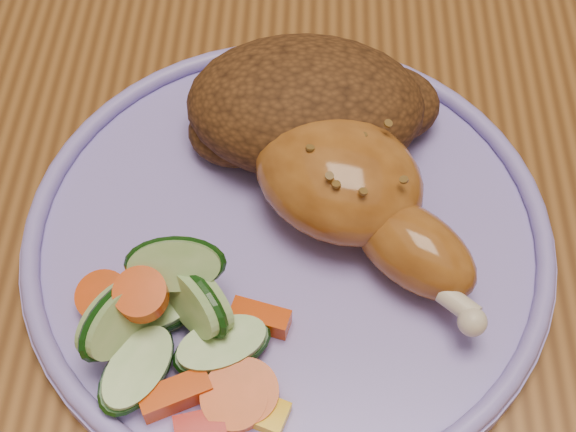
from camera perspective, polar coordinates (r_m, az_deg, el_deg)
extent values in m
cube|color=brown|center=(0.53, 9.83, 8.48)|extent=(0.90, 1.40, 0.04)
cylinder|color=#4C2D16|center=(1.17, -3.77, 4.51)|extent=(0.04, 0.04, 0.41)
cylinder|color=#4C2D16|center=(1.20, 13.72, 3.92)|extent=(0.04, 0.04, 0.41)
cylinder|color=#8A7ADB|center=(0.43, 0.00, -1.59)|extent=(0.28, 0.28, 0.01)
torus|color=#8A7ADB|center=(0.42, 0.00, -0.78)|extent=(0.28, 0.28, 0.01)
ellipsoid|color=#9C5B20|center=(0.41, 3.60, 2.85)|extent=(0.12, 0.11, 0.05)
ellipsoid|color=#9C5B20|center=(0.40, 8.94, -2.27)|extent=(0.08, 0.08, 0.04)
sphere|color=beige|center=(0.38, 12.98, -7.35)|extent=(0.01, 0.01, 0.01)
ellipsoid|color=#4C2B13|center=(0.44, 1.24, 7.89)|extent=(0.13, 0.10, 0.06)
ellipsoid|color=#4C2B13|center=(0.46, 6.71, 7.93)|extent=(0.07, 0.05, 0.04)
ellipsoid|color=#4C2B13|center=(0.45, -3.68, 6.08)|extent=(0.05, 0.05, 0.03)
cube|color=#E5A507|center=(0.37, -1.51, -13.87)|extent=(0.02, 0.02, 0.01)
cylinder|color=#E13E07|center=(0.37, -3.82, -12.83)|extent=(0.03, 0.03, 0.02)
cube|color=#E13E07|center=(0.39, -1.98, -7.25)|extent=(0.03, 0.02, 0.01)
cube|color=#E13E07|center=(0.38, -8.01, -12.47)|extent=(0.04, 0.03, 0.01)
cylinder|color=#E13E07|center=(0.37, -10.41, -5.52)|extent=(0.02, 0.03, 0.01)
cylinder|color=#E13E07|center=(0.40, -12.93, -5.74)|extent=(0.03, 0.03, 0.02)
cylinder|color=#E13E07|center=(0.37, -3.03, -12.45)|extent=(0.03, 0.03, 0.02)
cylinder|color=#A7C882|center=(0.39, -9.18, -6.43)|extent=(0.06, 0.06, 0.02)
cylinder|color=#A7C882|center=(0.38, -4.70, -9.26)|extent=(0.06, 0.06, 0.02)
cylinder|color=#A7C882|center=(0.38, -6.60, -5.87)|extent=(0.05, 0.05, 0.05)
cylinder|color=#A7C882|center=(0.38, -10.72, -10.71)|extent=(0.06, 0.06, 0.02)
cylinder|color=#A7C882|center=(0.38, -8.02, -3.37)|extent=(0.05, 0.04, 0.04)
cylinder|color=#A7C882|center=(0.38, -12.06, -7.14)|extent=(0.05, 0.05, 0.04)
cylinder|color=#A7C882|center=(0.39, -9.29, -6.50)|extent=(0.06, 0.06, 0.02)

